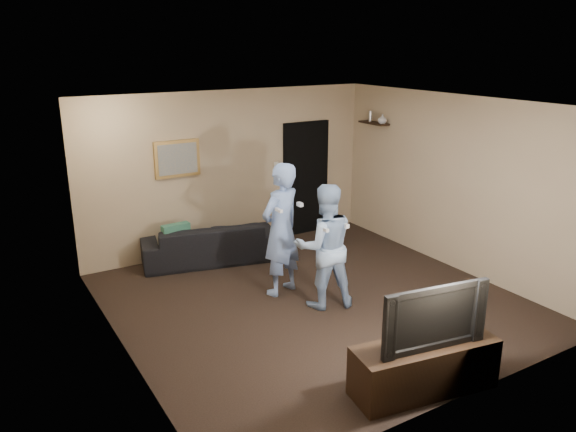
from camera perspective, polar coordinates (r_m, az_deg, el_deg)
ground at (r=7.58m, az=2.67°, el=-8.64°), size 5.00×5.00×0.00m
ceiling at (r=6.86m, az=2.98°, el=11.29°), size 5.00×5.00×0.04m
wall_back at (r=9.23m, az=-5.89°, el=4.59°), size 5.00×0.04×2.60m
wall_front at (r=5.35m, az=17.97°, el=-5.74°), size 5.00×0.04×2.60m
wall_left at (r=6.14m, az=-16.96°, el=-2.63°), size 0.04×5.00×2.60m
wall_right at (r=8.72m, az=16.62°, el=3.20°), size 0.04×5.00×2.60m
sofa at (r=8.90m, az=-7.97°, el=-2.64°), size 2.22×1.27×0.61m
throw_pillow at (r=8.66m, az=-11.28°, el=-2.16°), size 0.43×0.16×0.43m
painting_frame at (r=8.80m, az=-11.19°, el=5.73°), size 0.72×0.05×0.57m
painting_canvas at (r=8.78m, az=-11.13°, el=5.71°), size 0.62×0.01×0.47m
doorway at (r=9.96m, az=1.81°, el=3.84°), size 0.90×0.06×2.00m
light_switch at (r=9.59m, az=-1.22°, el=5.16°), size 0.08×0.02×0.12m
wall_shelf at (r=9.79m, az=8.72°, el=9.32°), size 0.20×0.60×0.03m
shelf_vase at (r=9.62m, az=9.56°, el=9.70°), size 0.19×0.19×0.15m
shelf_figurine at (r=9.85m, az=8.37°, el=10.00°), size 0.06×0.06×0.18m
tv_console at (r=5.87m, az=13.67°, el=-14.72°), size 1.53×0.71×0.53m
television at (r=5.59m, az=14.09°, el=-9.59°), size 1.14×0.33×0.65m
wii_player_left at (r=7.51m, az=-0.73°, el=-1.38°), size 0.77×0.63×1.82m
wii_player_right at (r=7.18m, az=3.73°, el=-3.07°), size 0.95×0.83×1.64m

